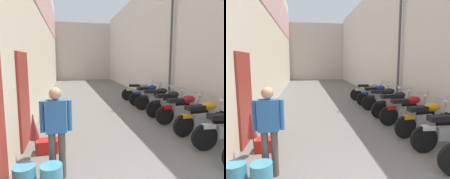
# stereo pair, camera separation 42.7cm
# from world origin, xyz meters

# --- Properties ---
(ground_plane) EXTENTS (36.05, 36.05, 0.00)m
(ground_plane) POSITION_xyz_m (0.00, 8.03, 0.00)
(ground_plane) COLOR #66635E
(building_left) EXTENTS (0.45, 20.05, 7.25)m
(building_left) POSITION_xyz_m (-2.97, 9.99, 3.66)
(building_left) COLOR beige
(building_left) RESTS_ON ground
(building_right) EXTENTS (0.45, 20.05, 6.18)m
(building_right) POSITION_xyz_m (2.98, 10.02, 3.09)
(building_right) COLOR beige
(building_right) RESTS_ON ground
(building_far_end) EXTENTS (8.56, 2.00, 5.84)m
(building_far_end) POSITION_xyz_m (0.00, 21.05, 2.92)
(building_far_end) COLOR beige
(building_far_end) RESTS_ON ground
(motorcycle_third) EXTENTS (1.85, 0.58, 1.04)m
(motorcycle_third) POSITION_xyz_m (1.84, 3.09, 0.50)
(motorcycle_third) COLOR black
(motorcycle_third) RESTS_ON ground
(motorcycle_fourth) EXTENTS (1.85, 0.58, 1.04)m
(motorcycle_fourth) POSITION_xyz_m (1.84, 4.10, 0.50)
(motorcycle_fourth) COLOR black
(motorcycle_fourth) RESTS_ON ground
(motorcycle_fifth) EXTENTS (1.84, 0.58, 1.04)m
(motorcycle_fifth) POSITION_xyz_m (1.84, 5.03, 0.50)
(motorcycle_fifth) COLOR black
(motorcycle_fifth) RESTS_ON ground
(motorcycle_sixth) EXTENTS (1.84, 0.58, 1.04)m
(motorcycle_sixth) POSITION_xyz_m (1.84, 6.02, 0.50)
(motorcycle_sixth) COLOR black
(motorcycle_sixth) RESTS_ON ground
(motorcycle_seventh) EXTENTS (1.85, 0.58, 1.04)m
(motorcycle_seventh) POSITION_xyz_m (1.84, 6.98, 0.50)
(motorcycle_seventh) COLOR black
(motorcycle_seventh) RESTS_ON ground
(motorcycle_eighth) EXTENTS (1.84, 0.58, 1.04)m
(motorcycle_eighth) POSITION_xyz_m (1.84, 8.07, 0.50)
(motorcycle_eighth) COLOR black
(motorcycle_eighth) RESTS_ON ground
(pedestrian_by_doorway) EXTENTS (0.52, 0.21, 1.57)m
(pedestrian_by_doorway) POSITION_xyz_m (-1.95, 1.74, 0.92)
(pedestrian_by_doorway) COLOR #564C47
(pedestrian_by_doorway) RESTS_ON ground
(water_jug_near_door) EXTENTS (0.34, 0.34, 0.42)m
(water_jug_near_door) POSITION_xyz_m (-2.43, 1.44, 0.21)
(water_jug_near_door) COLOR #4299B7
(water_jug_near_door) RESTS_ON ground
(water_jug_beside_first) EXTENTS (0.34, 0.34, 0.42)m
(water_jug_beside_first) POSITION_xyz_m (-2.03, 1.38, 0.21)
(water_jug_beside_first) COLOR #4299B7
(water_jug_beside_first) RESTS_ON ground
(plastic_crate) EXTENTS (0.44, 0.32, 0.28)m
(plastic_crate) POSITION_xyz_m (-2.21, 2.83, 0.14)
(plastic_crate) COLOR red
(plastic_crate) RESTS_ON ground
(umbrella_leaning) EXTENTS (0.20, 0.35, 0.97)m
(umbrella_leaning) POSITION_xyz_m (-2.44, 2.55, 0.68)
(umbrella_leaning) COLOR #4C4C4C
(umbrella_leaning) RESTS_ON ground
(street_lamp) EXTENTS (0.79, 0.18, 4.59)m
(street_lamp) POSITION_xyz_m (2.54, 6.54, 2.69)
(street_lamp) COLOR #47474C
(street_lamp) RESTS_ON ground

